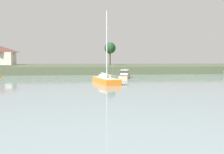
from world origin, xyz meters
name	(u,v)px	position (x,y,z in m)	size (l,w,h in m)	color
far_shore_bank	(90,68)	(0.00, 83.46, 1.00)	(205.19, 56.30, 2.01)	#4C563D
cruiser_sand	(125,76)	(6.31, 45.39, 0.42)	(3.46, 6.58, 2.97)	tan
sailboat_orange	(106,82)	(1.16, 33.66, 0.25)	(3.94, 8.57, 11.82)	orange
shore_tree_right_mid	(110,48)	(7.00, 80.01, 7.90)	(4.00, 4.00, 7.97)	brown
cottage_hillside	(0,55)	(-31.90, 86.06, 5.52)	(9.92, 7.26, 6.78)	silver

